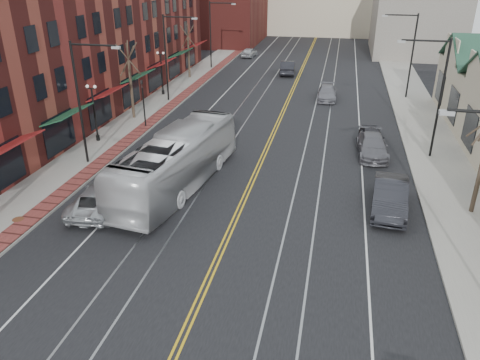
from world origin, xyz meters
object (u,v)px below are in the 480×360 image
at_px(transit_bus, 177,161).
at_px(parked_car_b, 390,196).
at_px(parked_car_d, 371,138).
at_px(parked_suv, 101,198).
at_px(parked_car_c, 372,146).

distance_m(transit_bus, parked_car_b, 12.38).
bearing_deg(parked_car_d, parked_suv, -141.62).
xyz_separation_m(transit_bus, parked_car_d, (11.75, 9.50, -0.99)).
bearing_deg(parked_car_b, parked_car_d, 98.15).
height_order(parked_suv, parked_car_b, parked_car_b).
bearing_deg(transit_bus, parked_suv, 55.76).
bearing_deg(parked_suv, transit_bus, -137.92).
height_order(parked_car_b, parked_car_d, parked_car_b).
bearing_deg(transit_bus, parked_car_d, -133.14).
distance_m(transit_bus, parked_car_d, 15.14).
relative_size(parked_car_c, parked_car_d, 1.16).
xyz_separation_m(parked_car_b, parked_car_c, (-0.59, 8.19, -0.14)).
height_order(parked_car_c, parked_car_d, parked_car_d).
distance_m(parked_suv, parked_car_d, 19.91).
distance_m(parked_suv, parked_car_b, 15.92).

